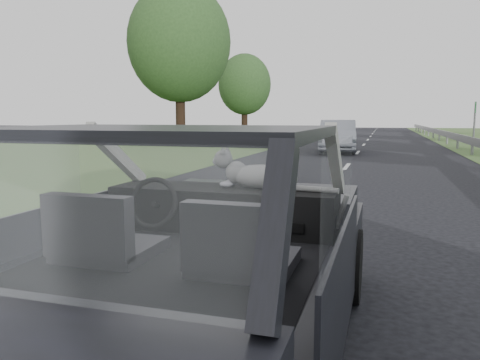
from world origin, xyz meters
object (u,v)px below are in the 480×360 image
Objects in this scene: other_car at (338,136)px; highway_sign at (474,125)px; cat at (262,175)px; subject_car at (189,249)px.

other_car is 8.26m from highway_sign.
cat is 0.15× the size of other_car.
cat is (0.27, 0.66, 0.37)m from subject_car.
highway_sign reaches higher than subject_car.
highway_sign is (5.34, 23.54, 0.41)m from subject_car.
subject_car is 18.12m from other_car.
highway_sign reaches higher than cat.
subject_car is 6.18× the size of cat.
subject_car is at bearing -94.13° from highway_sign.
cat is at bearing -93.84° from highway_sign.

